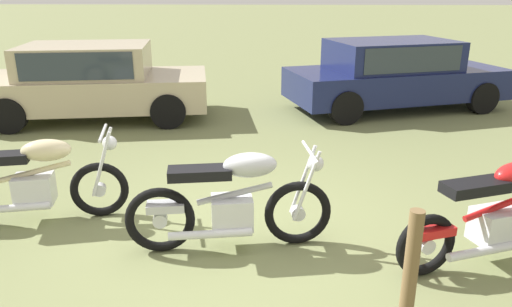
# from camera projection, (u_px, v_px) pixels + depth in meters

# --- Properties ---
(ground_plane) EXTENTS (120.00, 120.00, 0.00)m
(ground_plane) POSITION_uv_depth(u_px,v_px,m) (240.00, 239.00, 5.08)
(ground_plane) COLOR olive
(motorcycle_cream) EXTENTS (2.02, 0.82, 1.02)m
(motorcycle_cream) POSITION_uv_depth(u_px,v_px,m) (33.00, 181.00, 5.32)
(motorcycle_cream) COLOR black
(motorcycle_cream) RESTS_ON ground
(motorcycle_silver) EXTENTS (2.02, 0.72, 1.02)m
(motorcycle_silver) POSITION_uv_depth(u_px,v_px,m) (232.00, 202.00, 4.76)
(motorcycle_silver) COLOR black
(motorcycle_silver) RESTS_ON ground
(motorcycle_red) EXTENTS (1.96, 0.98, 1.02)m
(motorcycle_red) POSITION_uv_depth(u_px,v_px,m) (498.00, 215.00, 4.51)
(motorcycle_red) COLOR black
(motorcycle_red) RESTS_ON ground
(car_beige) EXTENTS (4.41, 2.47, 1.43)m
(car_beige) POSITION_uv_depth(u_px,v_px,m) (93.00, 78.00, 9.37)
(car_beige) COLOR #BCAD8C
(car_beige) RESTS_ON ground
(car_navy) EXTENTS (4.76, 3.04, 1.43)m
(car_navy) POSITION_uv_depth(u_px,v_px,m) (394.00, 71.00, 10.08)
(car_navy) COLOR #161E4C
(car_navy) RESTS_ON ground
(fence_post_wooden) EXTENTS (0.10, 0.10, 1.13)m
(fence_post_wooden) POSITION_uv_depth(u_px,v_px,m) (409.00, 286.00, 3.32)
(fence_post_wooden) COLOR brown
(fence_post_wooden) RESTS_ON ground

